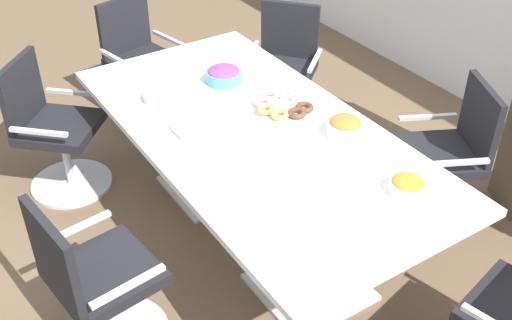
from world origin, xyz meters
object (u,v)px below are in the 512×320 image
(snack_bowl_pretzels, at_px, (345,126))
(snack_bowl_candy_mix, at_px, (224,75))
(napkin_pile, at_px, (189,128))
(office_chair_0, at_px, (283,74))
(donut_platter, at_px, (283,105))
(office_chair_3, at_px, (96,288))
(office_chair_6, at_px, (445,162))
(conference_table, at_px, (256,149))
(office_chair_1, at_px, (141,67))
(snack_bowl_chips_orange, at_px, (408,185))
(office_chair_2, at_px, (54,134))
(plate_stack, at_px, (163,96))

(snack_bowl_pretzels, bearing_deg, snack_bowl_candy_mix, -164.35)
(napkin_pile, bearing_deg, snack_bowl_candy_mix, 131.64)
(office_chair_0, distance_m, snack_bowl_pretzels, 1.45)
(snack_bowl_pretzels, bearing_deg, donut_platter, -163.59)
(office_chair_3, xyz_separation_m, donut_platter, (-0.41, 1.35, 0.37))
(office_chair_6, distance_m, donut_platter, 1.06)
(conference_table, xyz_separation_m, office_chair_1, (-1.70, 0.04, -0.22))
(snack_bowl_candy_mix, xyz_separation_m, snack_bowl_chips_orange, (1.42, 0.17, -0.01))
(office_chair_3, relative_size, snack_bowl_chips_orange, 5.16)
(donut_platter, bearing_deg, snack_bowl_chips_orange, 2.87)
(donut_platter, bearing_deg, office_chair_1, -172.15)
(office_chair_0, xyz_separation_m, snack_bowl_candy_mix, (0.42, -0.76, 0.40))
(office_chair_1, height_order, snack_bowl_chips_orange, office_chair_1)
(conference_table, relative_size, office_chair_2, 2.64)
(snack_bowl_candy_mix, bearing_deg, conference_table, -13.30)
(donut_platter, xyz_separation_m, plate_stack, (-0.46, -0.54, 0.01))
(snack_bowl_candy_mix, distance_m, snack_bowl_pretzels, 0.90)
(office_chair_2, bearing_deg, snack_bowl_pretzels, 83.65)
(office_chair_2, relative_size, office_chair_3, 1.00)
(office_chair_6, relative_size, plate_stack, 3.95)
(office_chair_6, xyz_separation_m, snack_bowl_candy_mix, (-1.05, -0.92, 0.40))
(snack_bowl_pretzels, relative_size, donut_platter, 0.56)
(office_chair_6, height_order, plate_stack, office_chair_6)
(office_chair_2, distance_m, snack_bowl_pretzels, 1.91)
(office_chair_0, xyz_separation_m, office_chair_2, (-0.13, -1.72, 0.00))
(office_chair_2, distance_m, plate_stack, 0.86)
(snack_bowl_candy_mix, distance_m, plate_stack, 0.42)
(office_chair_6, distance_m, snack_bowl_pretzels, 0.81)
(snack_bowl_chips_orange, bearing_deg, office_chair_6, 116.57)
(conference_table, bearing_deg, snack_bowl_candy_mix, 166.70)
(office_chair_3, xyz_separation_m, plate_stack, (-0.87, 0.81, 0.37))
(office_chair_6, bearing_deg, snack_bowl_pretzels, 102.29)
(snack_bowl_pretzels, height_order, snack_bowl_chips_orange, snack_bowl_pretzels)
(conference_table, relative_size, snack_bowl_pretzels, 12.19)
(conference_table, bearing_deg, donut_platter, 113.58)
(office_chair_0, xyz_separation_m, napkin_pile, (0.83, -1.21, 0.38))
(office_chair_1, relative_size, donut_platter, 2.57)
(donut_platter, distance_m, plate_stack, 0.71)
(donut_platter, xyz_separation_m, napkin_pile, (-0.06, -0.58, 0.01))
(snack_bowl_pretzels, height_order, napkin_pile, snack_bowl_pretzels)
(office_chair_2, xyz_separation_m, snack_bowl_chips_orange, (1.97, 1.13, 0.38))
(office_chair_2, bearing_deg, snack_bowl_chips_orange, 73.25)
(office_chair_2, bearing_deg, office_chair_1, 166.80)
(plate_stack, bearing_deg, office_chair_1, 164.15)
(office_chair_6, xyz_separation_m, plate_stack, (-1.04, -1.34, 0.37))
(office_chair_3, height_order, office_chair_6, same)
(conference_table, height_order, office_chair_2, office_chair_2)
(snack_bowl_pretzels, distance_m, donut_platter, 0.43)
(office_chair_3, relative_size, snack_bowl_pretzels, 4.62)
(snack_bowl_candy_mix, height_order, napkin_pile, snack_bowl_candy_mix)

